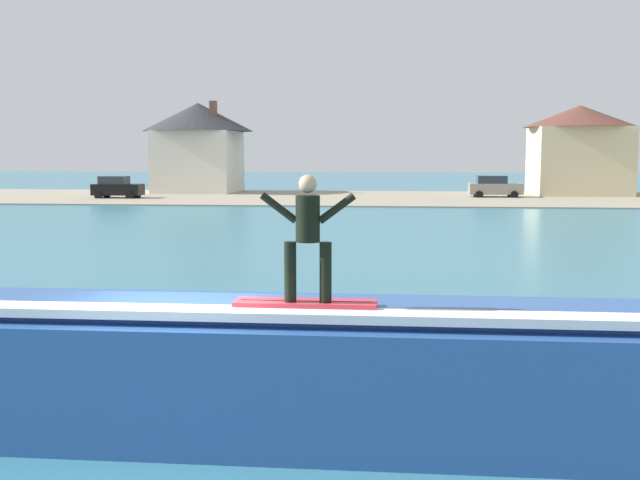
{
  "coord_description": "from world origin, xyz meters",
  "views": [
    {
      "loc": [
        3.06,
        -10.43,
        3.98
      ],
      "look_at": [
        1.49,
        5.61,
        2.12
      ],
      "focal_mm": 43.96,
      "sensor_mm": 36.0,
      "label": 1
    }
  ],
  "objects_px": {
    "surfboard": "(306,303)",
    "surfer": "(308,231)",
    "car_near_shore": "(117,187)",
    "car_far_shore": "(494,187)",
    "house_gabled_white": "(579,147)",
    "wave_crest": "(284,367)",
    "house_with_chimney": "(198,142)"
  },
  "relations": [
    {
      "from": "wave_crest",
      "to": "house_with_chimney",
      "type": "xyz_separation_m",
      "value": [
        -16.83,
        60.96,
        3.82
      ]
    },
    {
      "from": "wave_crest",
      "to": "house_with_chimney",
      "type": "distance_m",
      "value": 63.36
    },
    {
      "from": "surfer",
      "to": "car_far_shore",
      "type": "xyz_separation_m",
      "value": [
        9.21,
        55.99,
        -1.97
      ]
    },
    {
      "from": "surfboard",
      "to": "surfer",
      "type": "bearing_deg",
      "value": -59.59
    },
    {
      "from": "surfer",
      "to": "house_with_chimney",
      "type": "distance_m",
      "value": 64.01
    },
    {
      "from": "surfer",
      "to": "wave_crest",
      "type": "bearing_deg",
      "value": 122.89
    },
    {
      "from": "house_gabled_white",
      "to": "house_with_chimney",
      "type": "bearing_deg",
      "value": 178.33
    },
    {
      "from": "surfer",
      "to": "house_with_chimney",
      "type": "height_order",
      "value": "house_with_chimney"
    },
    {
      "from": "surfer",
      "to": "house_gabled_white",
      "type": "height_order",
      "value": "house_gabled_white"
    },
    {
      "from": "house_with_chimney",
      "to": "surfboard",
      "type": "bearing_deg",
      "value": -74.37
    },
    {
      "from": "house_gabled_white",
      "to": "car_far_shore",
      "type": "bearing_deg",
      "value": -149.16
    },
    {
      "from": "wave_crest",
      "to": "surfboard",
      "type": "xyz_separation_m",
      "value": [
        0.38,
        -0.58,
        1.05
      ]
    },
    {
      "from": "car_near_shore",
      "to": "house_gabled_white",
      "type": "height_order",
      "value": "house_gabled_white"
    },
    {
      "from": "surfer",
      "to": "car_near_shore",
      "type": "height_order",
      "value": "surfer"
    },
    {
      "from": "wave_crest",
      "to": "house_gabled_white",
      "type": "relative_size",
      "value": 1.12
    },
    {
      "from": "wave_crest",
      "to": "surfer",
      "type": "bearing_deg",
      "value": -57.11
    },
    {
      "from": "surfer",
      "to": "house_with_chimney",
      "type": "bearing_deg",
      "value": 105.64
    },
    {
      "from": "car_near_shore",
      "to": "car_far_shore",
      "type": "distance_m",
      "value": 31.05
    },
    {
      "from": "car_far_shore",
      "to": "surfer",
      "type": "bearing_deg",
      "value": -99.35
    },
    {
      "from": "car_far_shore",
      "to": "house_gabled_white",
      "type": "distance_m",
      "value": 9.61
    },
    {
      "from": "surfboard",
      "to": "house_gabled_white",
      "type": "height_order",
      "value": "house_gabled_white"
    },
    {
      "from": "wave_crest",
      "to": "surfboard",
      "type": "height_order",
      "value": "surfboard"
    },
    {
      "from": "car_near_shore",
      "to": "house_gabled_white",
      "type": "xyz_separation_m",
      "value": [
        38.49,
        8.92,
        3.32
      ]
    },
    {
      "from": "car_near_shore",
      "to": "house_with_chimney",
      "type": "bearing_deg",
      "value": 66.63
    },
    {
      "from": "surfer",
      "to": "car_far_shore",
      "type": "bearing_deg",
      "value": 80.65
    },
    {
      "from": "surfboard",
      "to": "surfer",
      "type": "distance_m",
      "value": 0.97
    },
    {
      "from": "surfboard",
      "to": "surfer",
      "type": "xyz_separation_m",
      "value": [
        0.04,
        -0.07,
        0.97
      ]
    },
    {
      "from": "wave_crest",
      "to": "car_near_shore",
      "type": "bearing_deg",
      "value": 112.48
    },
    {
      "from": "car_near_shore",
      "to": "car_far_shore",
      "type": "relative_size",
      "value": 0.91
    },
    {
      "from": "surfboard",
      "to": "car_near_shore",
      "type": "xyz_separation_m",
      "value": [
        -21.5,
        51.63,
        -1.01
      ]
    },
    {
      "from": "surfboard",
      "to": "house_with_chimney",
      "type": "bearing_deg",
      "value": 105.63
    },
    {
      "from": "surfer",
      "to": "house_gabled_white",
      "type": "xyz_separation_m",
      "value": [
        16.95,
        60.62,
        1.35
      ]
    }
  ]
}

